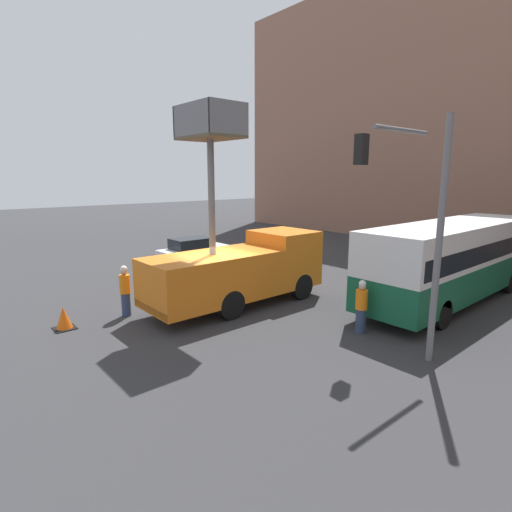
{
  "coord_description": "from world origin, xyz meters",
  "views": [
    {
      "loc": [
        11.91,
        -8.32,
        5.01
      ],
      "look_at": [
        0.0,
        1.97,
        1.86
      ],
      "focal_mm": 28.0,
      "sensor_mm": 36.0,
      "label": 1
    }
  ],
  "objects": [
    {
      "name": "building_backdrop_far",
      "position": [
        0.0,
        25.8,
        10.26
      ],
      "size": [
        44.0,
        10.0,
        20.52
      ],
      "color": "#936651",
      "rests_on": "ground_plane"
    },
    {
      "name": "utility_truck",
      "position": [
        0.0,
        1.17,
        1.57
      ],
      "size": [
        2.44,
        7.35,
        7.42
      ],
      "color": "orange",
      "rests_on": "ground_plane"
    },
    {
      "name": "traffic_cone_near_truck",
      "position": [
        -1.84,
        -4.92,
        0.36
      ],
      "size": [
        0.67,
        0.67,
        0.77
      ],
      "color": "black",
      "rests_on": "ground_plane"
    },
    {
      "name": "traffic_light_pole",
      "position": [
        6.37,
        2.08,
        4.34
      ],
      "size": [
        2.84,
        2.59,
        6.55
      ],
      "color": "slate",
      "rests_on": "ground_plane"
    },
    {
      "name": "city_bus",
      "position": [
        5.25,
        7.88,
        1.88
      ],
      "size": [
        2.59,
        10.42,
        3.21
      ],
      "rotation": [
        0.0,
        0.0,
        1.44
      ],
      "color": "#145638",
      "rests_on": "ground_plane"
    },
    {
      "name": "road_worker_near_truck",
      "position": [
        -1.71,
        -2.82,
        0.95
      ],
      "size": [
        0.38,
        0.38,
        1.88
      ],
      "rotation": [
        0.0,
        0.0,
        1.08
      ],
      "color": "navy",
      "rests_on": "ground_plane"
    },
    {
      "name": "parked_car_curbside",
      "position": [
        -8.48,
        4.34,
        0.71
      ],
      "size": [
        1.77,
        4.39,
        1.39
      ],
      "color": "silver",
      "rests_on": "ground_plane"
    },
    {
      "name": "road_worker_directing",
      "position": [
        4.83,
        2.29,
        0.88
      ],
      "size": [
        0.38,
        0.38,
        1.77
      ],
      "rotation": [
        0.0,
        0.0,
        6.11
      ],
      "color": "navy",
      "rests_on": "ground_plane"
    },
    {
      "name": "ground_plane",
      "position": [
        0.0,
        0.0,
        0.0
      ],
      "size": [
        120.0,
        120.0,
        0.0
      ],
      "primitive_type": "plane",
      "color": "#333335"
    }
  ]
}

